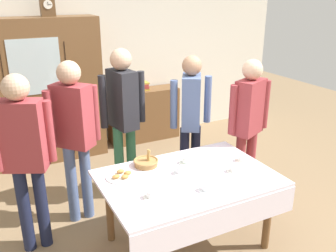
# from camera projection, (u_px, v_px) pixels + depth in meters

# --- Properties ---
(ground_plane) EXTENTS (12.00, 12.00, 0.00)m
(ground_plane) POSITION_uv_depth(u_px,v_px,m) (177.00, 231.00, 3.69)
(ground_plane) COLOR #846B4C
(ground_plane) RESTS_ON ground
(back_wall) EXTENTS (6.40, 0.10, 2.70)m
(back_wall) POSITION_uv_depth(u_px,v_px,m) (94.00, 57.00, 5.43)
(back_wall) COLOR silver
(back_wall) RESTS_ON ground
(dining_table) EXTENTS (1.54, 1.05, 0.72)m
(dining_table) POSITION_uv_depth(u_px,v_px,m) (190.00, 188.00, 3.27)
(dining_table) COLOR brown
(dining_table) RESTS_ON ground
(wall_cabinet) EXTENTS (1.74, 0.46, 1.97)m
(wall_cabinet) POSITION_uv_depth(u_px,v_px,m) (37.00, 93.00, 4.93)
(wall_cabinet) COLOR brown
(wall_cabinet) RESTS_ON ground
(mantel_clock) EXTENTS (0.18, 0.11, 0.24)m
(mantel_clock) POSITION_uv_depth(u_px,v_px,m) (47.00, 7.00, 4.66)
(mantel_clock) COLOR brown
(mantel_clock) RESTS_ON wall_cabinet
(bookshelf_low) EXTENTS (1.12, 0.35, 0.82)m
(bookshelf_low) POSITION_uv_depth(u_px,v_px,m) (144.00, 115.00, 5.84)
(bookshelf_low) COLOR brown
(bookshelf_low) RESTS_ON ground
(book_stack) EXTENTS (0.17, 0.18, 0.13)m
(book_stack) POSITION_uv_depth(u_px,v_px,m) (143.00, 86.00, 5.68)
(book_stack) COLOR #B29333
(book_stack) RESTS_ON bookshelf_low
(tea_cup_back_edge) EXTENTS (0.13, 0.13, 0.06)m
(tea_cup_back_edge) POSITION_uv_depth(u_px,v_px,m) (206.00, 188.00, 3.03)
(tea_cup_back_edge) COLOR white
(tea_cup_back_edge) RESTS_ON dining_table
(tea_cup_mid_right) EXTENTS (0.13, 0.13, 0.06)m
(tea_cup_mid_right) POSITION_uv_depth(u_px,v_px,m) (234.00, 169.00, 3.34)
(tea_cup_mid_right) COLOR white
(tea_cup_mid_right) RESTS_ON dining_table
(tea_cup_near_right) EXTENTS (0.13, 0.13, 0.06)m
(tea_cup_near_right) POSITION_uv_depth(u_px,v_px,m) (180.00, 171.00, 3.31)
(tea_cup_near_right) COLOR white
(tea_cup_near_right) RESTS_ON dining_table
(tea_cup_far_right) EXTENTS (0.13, 0.13, 0.06)m
(tea_cup_far_right) POSITION_uv_depth(u_px,v_px,m) (242.00, 158.00, 3.56)
(tea_cup_far_right) COLOR white
(tea_cup_far_right) RESTS_ON dining_table
(tea_cup_center) EXTENTS (0.13, 0.13, 0.06)m
(tea_cup_center) POSITION_uv_depth(u_px,v_px,m) (151.00, 195.00, 2.93)
(tea_cup_center) COLOR white
(tea_cup_center) RESTS_ON dining_table
(tea_cup_mid_left) EXTENTS (0.13, 0.13, 0.06)m
(tea_cup_mid_left) POSITION_uv_depth(u_px,v_px,m) (186.00, 160.00, 3.51)
(tea_cup_mid_left) COLOR silver
(tea_cup_mid_left) RESTS_ON dining_table
(bread_basket) EXTENTS (0.24, 0.24, 0.16)m
(bread_basket) POSITION_uv_depth(u_px,v_px,m) (146.00, 162.00, 3.46)
(bread_basket) COLOR #9E7542
(bread_basket) RESTS_ON dining_table
(pastry_plate) EXTENTS (0.28, 0.28, 0.05)m
(pastry_plate) POSITION_uv_depth(u_px,v_px,m) (122.00, 176.00, 3.25)
(pastry_plate) COLOR white
(pastry_plate) RESTS_ON dining_table
(spoon_mid_left) EXTENTS (0.12, 0.02, 0.01)m
(spoon_mid_left) POSITION_uv_depth(u_px,v_px,m) (134.00, 194.00, 2.99)
(spoon_mid_left) COLOR silver
(spoon_mid_left) RESTS_ON dining_table
(spoon_back_edge) EXTENTS (0.12, 0.02, 0.01)m
(spoon_back_edge) POSITION_uv_depth(u_px,v_px,m) (145.00, 208.00, 2.79)
(spoon_back_edge) COLOR silver
(spoon_back_edge) RESTS_ON dining_table
(person_behind_table_left) EXTENTS (0.52, 0.41, 1.63)m
(person_behind_table_left) POSITION_uv_depth(u_px,v_px,m) (191.00, 112.00, 4.14)
(person_behind_table_left) COLOR #191E38
(person_behind_table_left) RESTS_ON ground
(person_beside_shelf) EXTENTS (0.52, 0.39, 1.72)m
(person_beside_shelf) POSITION_uv_depth(u_px,v_px,m) (123.00, 110.00, 4.01)
(person_beside_shelf) COLOR #33704C
(person_beside_shelf) RESTS_ON ground
(person_behind_table_right) EXTENTS (0.52, 0.40, 1.68)m
(person_behind_table_right) POSITION_uv_depth(u_px,v_px,m) (74.00, 127.00, 3.56)
(person_behind_table_right) COLOR slate
(person_behind_table_right) RESTS_ON ground
(person_near_right_end) EXTENTS (0.52, 0.33, 1.62)m
(person_near_right_end) POSITION_uv_depth(u_px,v_px,m) (249.00, 117.00, 3.98)
(person_near_right_end) COLOR #933338
(person_near_right_end) RESTS_ON ground
(person_by_cabinet) EXTENTS (0.52, 0.33, 1.66)m
(person_by_cabinet) POSITION_uv_depth(u_px,v_px,m) (24.00, 148.00, 3.12)
(person_by_cabinet) COLOR #191E38
(person_by_cabinet) RESTS_ON ground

